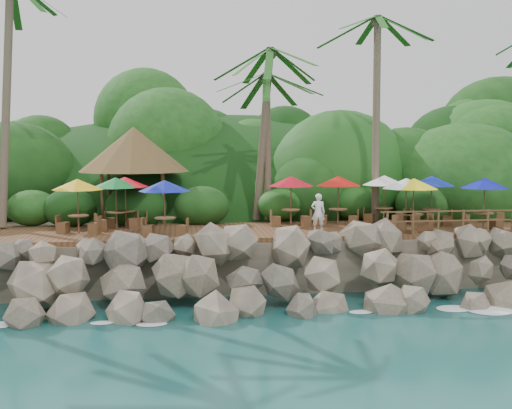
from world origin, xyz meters
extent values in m
plane|color=#19514F|center=(0.00, 0.00, 0.00)|extent=(140.00, 140.00, 0.00)
cube|color=gray|center=(0.00, 16.00, 1.05)|extent=(32.00, 25.20, 2.10)
ellipsoid|color=#143811|center=(0.00, 23.50, 0.00)|extent=(44.80, 28.00, 15.40)
cube|color=brown|center=(0.00, 6.00, 2.20)|extent=(26.00, 5.00, 0.20)
ellipsoid|color=white|center=(-9.00, 0.30, 0.03)|extent=(1.20, 0.80, 0.06)
ellipsoid|color=white|center=(-6.00, 0.30, 0.03)|extent=(1.20, 0.80, 0.06)
ellipsoid|color=white|center=(-3.00, 0.30, 0.03)|extent=(1.20, 0.80, 0.06)
ellipsoid|color=white|center=(0.00, 0.30, 0.03)|extent=(1.20, 0.80, 0.06)
ellipsoid|color=white|center=(3.00, 0.30, 0.03)|extent=(1.20, 0.80, 0.06)
ellipsoid|color=white|center=(6.00, 0.30, 0.03)|extent=(1.20, 0.80, 0.06)
cylinder|color=brown|center=(-10.96, 8.43, 7.91)|extent=(0.74, 2.08, 11.14)
cylinder|color=brown|center=(0.78, 9.27, 6.44)|extent=(1.12, 1.04, 8.29)
ellipsoid|color=#23601E|center=(0.78, 9.27, 10.59)|extent=(6.00, 6.00, 2.40)
cylinder|color=brown|center=(1.00, 9.39, 5.85)|extent=(0.62, 0.65, 7.11)
ellipsoid|color=#23601E|center=(1.00, 9.39, 9.40)|extent=(6.00, 6.00, 2.40)
cylinder|color=brown|center=(6.19, 8.35, 7.29)|extent=(0.89, 1.92, 9.92)
ellipsoid|color=#23601E|center=(6.19, 8.35, 12.28)|extent=(6.00, 6.00, 2.40)
cylinder|color=brown|center=(-6.91, 8.70, 3.50)|extent=(0.16, 0.16, 2.40)
cylinder|color=brown|center=(-4.11, 8.70, 3.50)|extent=(0.16, 0.16, 2.40)
cylinder|color=brown|center=(-6.91, 11.50, 3.50)|extent=(0.16, 0.16, 2.40)
cylinder|color=brown|center=(-4.11, 11.50, 3.50)|extent=(0.16, 0.16, 2.40)
cone|color=brown|center=(-5.51, 10.10, 5.80)|extent=(5.38, 5.38, 2.20)
cylinder|color=brown|center=(6.21, 7.08, 2.67)|extent=(0.08, 0.08, 0.74)
cylinder|color=brown|center=(6.21, 7.08, 3.05)|extent=(0.85, 0.85, 0.05)
cylinder|color=brown|center=(6.21, 7.08, 3.41)|extent=(0.05, 0.05, 2.21)
cone|color=white|center=(6.21, 7.08, 4.36)|extent=(2.11, 2.11, 0.45)
cube|color=brown|center=(5.56, 7.36, 2.53)|extent=(0.56, 0.56, 0.46)
cube|color=brown|center=(6.85, 6.79, 2.53)|extent=(0.56, 0.56, 0.46)
cylinder|color=brown|center=(8.23, 6.35, 2.67)|extent=(0.08, 0.08, 0.74)
cylinder|color=brown|center=(8.23, 6.35, 3.05)|extent=(0.85, 0.85, 0.05)
cylinder|color=brown|center=(8.23, 6.35, 3.41)|extent=(0.05, 0.05, 2.21)
cone|color=#0C209F|center=(8.23, 6.35, 4.36)|extent=(2.11, 2.11, 0.45)
cube|color=brown|center=(7.56, 6.58, 2.53)|extent=(0.54, 0.54, 0.46)
cube|color=brown|center=(8.89, 6.11, 2.53)|extent=(0.54, 0.54, 0.46)
cylinder|color=brown|center=(-6.09, 6.84, 2.67)|extent=(0.08, 0.08, 0.74)
cylinder|color=brown|center=(-6.09, 6.84, 3.05)|extent=(0.85, 0.85, 0.05)
cylinder|color=brown|center=(-6.09, 6.84, 3.41)|extent=(0.05, 0.05, 2.21)
cone|color=#0C7028|center=(-6.09, 6.84, 4.36)|extent=(2.11, 2.11, 0.45)
cube|color=brown|center=(-6.74, 6.58, 2.53)|extent=(0.55, 0.55, 0.46)
cube|color=brown|center=(-5.43, 7.11, 2.53)|extent=(0.55, 0.55, 0.46)
cylinder|color=brown|center=(-5.72, 7.28, 2.67)|extent=(0.08, 0.08, 0.74)
cylinder|color=brown|center=(-5.72, 7.28, 3.05)|extent=(0.85, 0.85, 0.05)
cylinder|color=brown|center=(-5.72, 7.28, 3.41)|extent=(0.05, 0.05, 2.21)
cone|color=red|center=(-5.72, 7.28, 4.36)|extent=(2.11, 2.11, 0.45)
cube|color=brown|center=(-6.42, 7.21, 2.53)|extent=(0.46, 0.46, 0.46)
cube|color=brown|center=(-5.02, 7.34, 2.53)|extent=(0.46, 0.46, 0.46)
cylinder|color=brown|center=(9.76, 4.40, 2.67)|extent=(0.08, 0.08, 0.74)
cylinder|color=brown|center=(9.76, 4.40, 3.05)|extent=(0.85, 0.85, 0.05)
cylinder|color=brown|center=(9.76, 4.40, 3.41)|extent=(0.05, 0.05, 2.21)
cone|color=#0C139F|center=(9.76, 4.40, 4.36)|extent=(2.11, 2.11, 0.45)
cube|color=brown|center=(9.07, 4.25, 2.53)|extent=(0.50, 0.50, 0.46)
cube|color=brown|center=(10.45, 4.55, 2.53)|extent=(0.50, 0.50, 0.46)
cylinder|color=brown|center=(3.92, 6.82, 2.67)|extent=(0.08, 0.08, 0.74)
cylinder|color=brown|center=(3.92, 6.82, 3.05)|extent=(0.85, 0.85, 0.05)
cylinder|color=brown|center=(3.92, 6.82, 3.41)|extent=(0.05, 0.05, 2.21)
cone|color=red|center=(3.92, 6.82, 4.36)|extent=(2.11, 2.11, 0.45)
cube|color=brown|center=(3.26, 7.05, 2.53)|extent=(0.54, 0.54, 0.46)
cube|color=brown|center=(4.59, 6.59, 2.53)|extent=(0.54, 0.54, 0.46)
cylinder|color=brown|center=(-7.54, 5.71, 2.67)|extent=(0.08, 0.08, 0.74)
cylinder|color=brown|center=(-7.54, 5.71, 3.05)|extent=(0.85, 0.85, 0.05)
cylinder|color=brown|center=(-7.54, 5.71, 3.41)|extent=(0.05, 0.05, 2.21)
cone|color=yellow|center=(-7.54, 5.71, 4.36)|extent=(2.11, 2.11, 0.45)
cube|color=brown|center=(-8.21, 5.91, 2.53)|extent=(0.53, 0.53, 0.46)
cube|color=brown|center=(-6.86, 5.51, 2.53)|extent=(0.53, 0.53, 0.46)
cylinder|color=brown|center=(6.30, 4.58, 2.67)|extent=(0.08, 0.08, 0.74)
cylinder|color=brown|center=(6.30, 4.58, 3.05)|extent=(0.85, 0.85, 0.05)
cylinder|color=brown|center=(6.30, 4.58, 3.41)|extent=(0.05, 0.05, 2.21)
cone|color=white|center=(6.30, 4.58, 4.36)|extent=(2.11, 2.11, 0.45)
cube|color=brown|center=(5.65, 4.84, 2.53)|extent=(0.55, 0.55, 0.46)
cube|color=brown|center=(6.95, 4.32, 2.53)|extent=(0.55, 0.55, 0.46)
cylinder|color=brown|center=(6.56, 4.40, 2.67)|extent=(0.08, 0.08, 0.74)
cylinder|color=brown|center=(6.56, 4.40, 3.05)|extent=(0.85, 0.85, 0.05)
cylinder|color=brown|center=(6.56, 4.40, 3.41)|extent=(0.05, 0.05, 2.21)
cone|color=#FFEE15|center=(6.56, 4.40, 4.36)|extent=(2.11, 2.11, 0.45)
cube|color=brown|center=(5.88, 4.21, 2.53)|extent=(0.52, 0.52, 0.46)
cube|color=brown|center=(7.23, 4.59, 2.53)|extent=(0.52, 0.52, 0.46)
cylinder|color=brown|center=(-3.92, 4.41, 2.67)|extent=(0.08, 0.08, 0.74)
cylinder|color=brown|center=(-3.92, 4.41, 3.05)|extent=(0.85, 0.85, 0.05)
cylinder|color=brown|center=(-3.92, 4.41, 3.41)|extent=(0.05, 0.05, 2.21)
cone|color=#0B1A9B|center=(-3.92, 4.41, 4.36)|extent=(2.11, 2.11, 0.45)
cube|color=brown|center=(-4.61, 4.56, 2.53)|extent=(0.50, 0.50, 0.46)
cube|color=brown|center=(-3.23, 4.27, 2.53)|extent=(0.50, 0.50, 0.46)
cylinder|color=brown|center=(1.72, 6.83, 2.67)|extent=(0.08, 0.08, 0.74)
cylinder|color=brown|center=(1.72, 6.83, 3.05)|extent=(0.85, 0.85, 0.05)
cylinder|color=brown|center=(1.72, 6.83, 3.41)|extent=(0.05, 0.05, 2.21)
cone|color=red|center=(1.72, 6.83, 4.36)|extent=(2.11, 2.11, 0.45)
cube|color=brown|center=(1.01, 6.84, 2.53)|extent=(0.43, 0.43, 0.46)
cube|color=brown|center=(2.42, 6.82, 2.53)|extent=(0.43, 0.43, 0.46)
cylinder|color=brown|center=(5.15, 3.65, 2.80)|extent=(0.10, 0.10, 1.00)
cylinder|color=brown|center=(6.25, 3.65, 2.80)|extent=(0.10, 0.10, 1.00)
cylinder|color=brown|center=(7.35, 3.65, 2.80)|extent=(0.10, 0.10, 1.00)
cylinder|color=brown|center=(8.45, 3.65, 2.80)|extent=(0.10, 0.10, 1.00)
cylinder|color=brown|center=(9.55, 3.65, 2.80)|extent=(0.10, 0.10, 1.00)
cylinder|color=brown|center=(10.65, 3.65, 2.80)|extent=(0.10, 0.10, 1.00)
cube|color=brown|center=(9.00, 3.65, 3.25)|extent=(8.30, 0.06, 0.06)
cube|color=brown|center=(9.00, 3.65, 2.85)|extent=(8.30, 0.06, 0.06)
imported|color=white|center=(2.54, 4.94, 3.12)|extent=(0.66, 0.50, 1.64)
camera|label=1|loc=(-3.40, -19.93, 5.93)|focal=42.09mm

